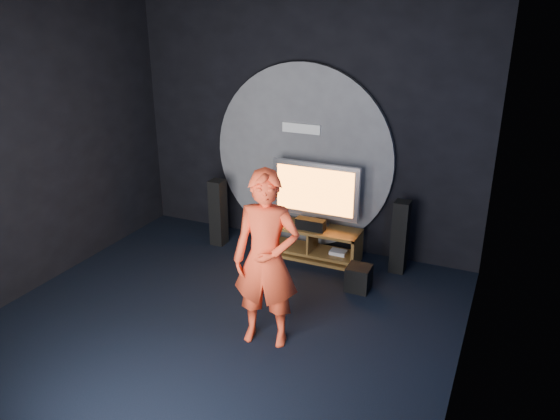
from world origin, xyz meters
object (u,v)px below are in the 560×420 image
object	(u,v)px
subwoofer	(359,278)
tower_speaker_right	(400,237)
tv	(315,192)
media_console	(313,244)
player	(266,260)
tower_speaker_left	(218,212)

from	to	relation	value
subwoofer	tower_speaker_right	bearing A→B (deg)	65.04
subwoofer	tv	bearing A→B (deg)	141.20
media_console	tower_speaker_right	size ratio (longest dim) A/B	1.35
tower_speaker_right	subwoofer	bearing A→B (deg)	-114.96
tv	player	distance (m)	2.12
tv	tower_speaker_left	distance (m)	1.49
media_console	tv	bearing A→B (deg)	96.29
media_console	player	world-z (taller)	player
tv	tower_speaker_right	size ratio (longest dim) A/B	1.25
player	tower_speaker_right	bearing A→B (deg)	55.83
tv	tower_speaker_right	bearing A→B (deg)	0.82
tower_speaker_right	subwoofer	distance (m)	0.84
tv	tower_speaker_left	world-z (taller)	tv
tv	subwoofer	size ratio (longest dim) A/B	3.89
tower_speaker_right	tv	bearing A→B (deg)	-179.18
tower_speaker_left	subwoofer	bearing A→B (deg)	-12.10
media_console	subwoofer	size ratio (longest dim) A/B	4.20
tv	subwoofer	xyz separation A→B (m)	(0.85, -0.68, -0.78)
media_console	tower_speaker_left	bearing A→B (deg)	-174.65
media_console	player	size ratio (longest dim) A/B	0.71
media_console	subwoofer	bearing A→B (deg)	-36.18
media_console	player	bearing A→B (deg)	-82.52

